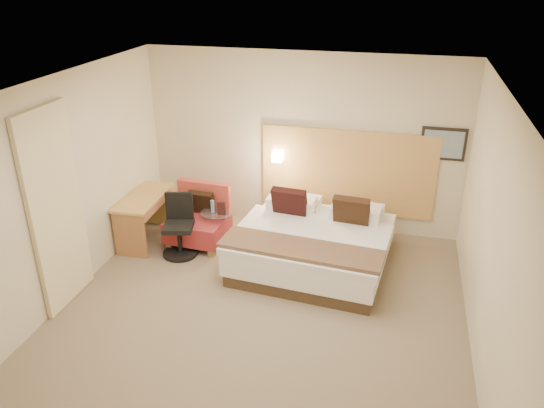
% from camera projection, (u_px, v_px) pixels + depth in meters
% --- Properties ---
extents(floor, '(4.80, 5.00, 0.02)m').
position_uv_depth(floor, '(259.00, 315.00, 6.34)').
color(floor, '#776650').
rests_on(floor, ground).
extents(ceiling, '(4.80, 5.00, 0.02)m').
position_uv_depth(ceiling, '(257.00, 88.00, 5.20)').
color(ceiling, white).
rests_on(ceiling, floor).
extents(wall_back, '(4.80, 0.02, 2.70)m').
position_uv_depth(wall_back, '(302.00, 142.00, 7.98)').
color(wall_back, beige).
rests_on(wall_back, floor).
extents(wall_front, '(4.80, 0.02, 2.70)m').
position_uv_depth(wall_front, '(159.00, 369.00, 3.56)').
color(wall_front, beige).
rests_on(wall_front, floor).
extents(wall_left, '(0.02, 5.00, 2.70)m').
position_uv_depth(wall_left, '(63.00, 191.00, 6.30)').
color(wall_left, beige).
rests_on(wall_left, floor).
extents(wall_right, '(0.02, 5.00, 2.70)m').
position_uv_depth(wall_right, '(493.00, 238.00, 5.24)').
color(wall_right, beige).
rests_on(wall_right, floor).
extents(headboard_panel, '(2.60, 0.04, 1.30)m').
position_uv_depth(headboard_panel, '(347.00, 172.00, 7.96)').
color(headboard_panel, tan).
rests_on(headboard_panel, wall_back).
extents(art_frame, '(0.62, 0.03, 0.47)m').
position_uv_depth(art_frame, '(443.00, 144.00, 7.45)').
color(art_frame, black).
rests_on(art_frame, wall_back).
extents(art_canvas, '(0.54, 0.01, 0.39)m').
position_uv_depth(art_canvas, '(443.00, 144.00, 7.43)').
color(art_canvas, '#768DA3').
rests_on(art_canvas, wall_back).
extents(lamp_arm, '(0.02, 0.12, 0.02)m').
position_uv_depth(lamp_arm, '(278.00, 155.00, 8.06)').
color(lamp_arm, white).
rests_on(lamp_arm, wall_back).
extents(lamp_shade, '(0.15, 0.15, 0.15)m').
position_uv_depth(lamp_shade, '(277.00, 156.00, 8.01)').
color(lamp_shade, '#FEECC6').
rests_on(lamp_shade, wall_back).
extents(curtain, '(0.06, 0.90, 2.42)m').
position_uv_depth(curtain, '(56.00, 210.00, 6.13)').
color(curtain, beige).
rests_on(curtain, wall_left).
extents(bottle_a, '(0.06, 0.06, 0.19)m').
position_uv_depth(bottle_a, '(213.00, 206.00, 7.66)').
color(bottle_a, '#7C94BF').
rests_on(bottle_a, side_table).
extents(menu_folder, '(0.12, 0.06, 0.20)m').
position_uv_depth(menu_folder, '(222.00, 208.00, 7.59)').
color(menu_folder, '#331515').
rests_on(menu_folder, side_table).
extents(bed, '(2.17, 2.12, 0.98)m').
position_uv_depth(bed, '(314.00, 243.00, 7.26)').
color(bed, '#413020').
rests_on(bed, floor).
extents(lounge_chair, '(0.86, 0.77, 0.87)m').
position_uv_depth(lounge_chair, '(199.00, 220.00, 7.84)').
color(lounge_chair, '#A9774F').
rests_on(lounge_chair, floor).
extents(side_table, '(0.50, 0.50, 0.52)m').
position_uv_depth(side_table, '(217.00, 226.00, 7.79)').
color(side_table, silver).
rests_on(side_table, floor).
extents(desk, '(0.56, 1.15, 0.71)m').
position_uv_depth(desk, '(146.00, 206.00, 7.80)').
color(desk, tan).
rests_on(desk, floor).
extents(desk_chair, '(0.61, 0.61, 0.88)m').
position_uv_depth(desk_chair, '(179.00, 230.00, 7.50)').
color(desk_chair, black).
rests_on(desk_chair, floor).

